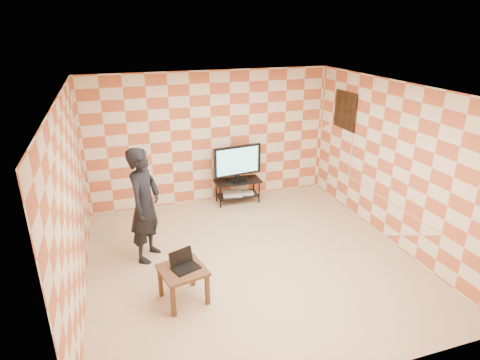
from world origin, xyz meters
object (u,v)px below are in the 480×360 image
person (145,205)px  tv_stand (238,186)px  side_table (183,274)px  tv (238,161)px

person → tv_stand: bearing=-20.2°
tv_stand → side_table: 3.28m
side_table → person: 1.39m
tv_stand → person: size_ratio=0.51×
person → tv: bearing=-20.2°
tv → side_table: bearing=-120.7°
tv → person: person is taller
side_table → person: person is taller
tv → side_table: tv is taller
person → side_table: bearing=-133.2°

